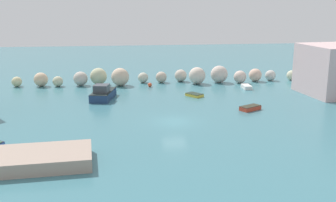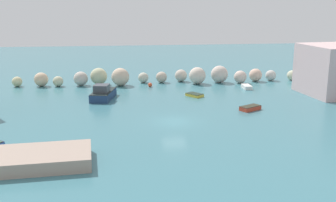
# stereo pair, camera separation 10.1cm
# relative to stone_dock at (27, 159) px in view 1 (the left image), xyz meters

# --- Properties ---
(cove_water) EXTENTS (160.00, 160.00, 0.00)m
(cove_water) POSITION_rel_stone_dock_xyz_m (13.04, 10.41, -0.53)
(cove_water) COLOR teal
(cove_water) RESTS_ON ground
(rock_breakwater) EXTENTS (44.92, 4.51, 2.71)m
(rock_breakwater) POSITION_rel_stone_dock_xyz_m (13.83, 31.21, 0.61)
(rock_breakwater) COLOR beige
(rock_breakwater) RESTS_ON ground
(stone_dock) EXTENTS (10.14, 5.41, 1.07)m
(stone_dock) POSITION_rel_stone_dock_xyz_m (0.00, 0.00, 0.00)
(stone_dock) COLOR tan
(stone_dock) RESTS_ON ground
(channel_buoy) EXTENTS (0.63, 0.63, 0.63)m
(channel_buoy) POSITION_rel_stone_dock_xyz_m (12.01, 28.95, -0.22)
(channel_buoy) COLOR #E04C28
(channel_buoy) RESTS_ON cove_water
(moored_boat_1) EXTENTS (2.40, 2.61, 0.41)m
(moored_boat_1) POSITION_rel_stone_dock_xyz_m (17.46, 21.88, -0.33)
(moored_boat_1) COLOR gold
(moored_boat_1) RESTS_ON cove_water
(moored_boat_2) EXTENTS (1.13, 2.29, 0.53)m
(moored_boat_2) POSITION_rel_stone_dock_xyz_m (26.08, 25.93, -0.27)
(moored_boat_2) COLOR white
(moored_boat_2) RESTS_ON cove_water
(moored_boat_4) EXTENTS (2.83, 2.31, 0.52)m
(moored_boat_4) POSITION_rel_stone_dock_xyz_m (22.62, 14.00, -0.27)
(moored_boat_4) COLOR #C53F2A
(moored_boat_4) RESTS_ON cove_water
(moored_boat_5) EXTENTS (3.48, 5.87, 2.04)m
(moored_boat_5) POSITION_rel_stone_dock_xyz_m (5.22, 21.92, 0.20)
(moored_boat_5) COLOR navy
(moored_boat_5) RESTS_ON cove_water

